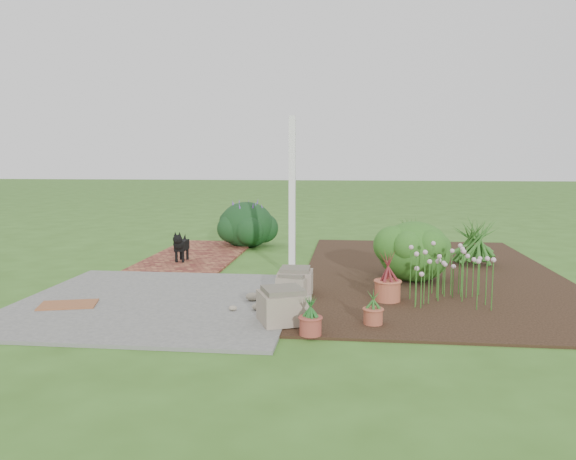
# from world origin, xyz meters

# --- Properties ---
(ground) EXTENTS (80.00, 80.00, 0.00)m
(ground) POSITION_xyz_m (0.00, 0.00, 0.00)
(ground) COLOR #375F1E
(ground) RESTS_ON ground
(concrete_patio) EXTENTS (3.50, 3.50, 0.04)m
(concrete_patio) POSITION_xyz_m (-1.25, -1.75, 0.02)
(concrete_patio) COLOR #5A5A58
(concrete_patio) RESTS_ON ground
(brick_path) EXTENTS (1.60, 3.50, 0.04)m
(brick_path) POSITION_xyz_m (-1.70, 1.75, 0.02)
(brick_path) COLOR maroon
(brick_path) RESTS_ON ground
(garden_bed) EXTENTS (4.00, 7.00, 0.03)m
(garden_bed) POSITION_xyz_m (2.50, 0.50, 0.01)
(garden_bed) COLOR black
(garden_bed) RESTS_ON ground
(veranda_post) EXTENTS (0.10, 0.10, 2.50)m
(veranda_post) POSITION_xyz_m (0.30, 0.10, 1.25)
(veranda_post) COLOR white
(veranda_post) RESTS_ON ground
(stone_trough_near) EXTENTS (0.65, 0.65, 0.33)m
(stone_trough_near) POSITION_xyz_m (0.48, -2.53, 0.21)
(stone_trough_near) COLOR #7C6D5C
(stone_trough_near) RESTS_ON concrete_patio
(stone_trough_mid) EXTENTS (0.46, 0.46, 0.30)m
(stone_trough_mid) POSITION_xyz_m (0.48, -1.17, 0.19)
(stone_trough_mid) COLOR #716456
(stone_trough_mid) RESTS_ON concrete_patio
(stone_trough_far) EXTENTS (0.47, 0.47, 0.26)m
(stone_trough_far) POSITION_xyz_m (0.48, -1.31, 0.17)
(stone_trough_far) COLOR gray
(stone_trough_far) RESTS_ON concrete_patio
(coir_doormat) EXTENTS (0.77, 0.61, 0.02)m
(coir_doormat) POSITION_xyz_m (-2.26, -2.13, 0.05)
(coir_doormat) COLOR brown
(coir_doormat) RESTS_ON concrete_patio
(black_dog) EXTENTS (0.18, 0.58, 0.50)m
(black_dog) POSITION_xyz_m (-1.77, 0.95, 0.34)
(black_dog) COLOR black
(black_dog) RESTS_ON brick_path
(cream_ceramic_urn) EXTENTS (0.28, 0.28, 0.35)m
(cream_ceramic_urn) POSITION_xyz_m (-1.23, 3.27, 0.21)
(cream_ceramic_urn) COLOR beige
(cream_ceramic_urn) RESTS_ON brick_path
(evergreen_shrub) EXTENTS (1.14, 1.14, 0.91)m
(evergreen_shrub) POSITION_xyz_m (2.17, -0.07, 0.49)
(evergreen_shrub) COLOR #144316
(evergreen_shrub) RESTS_ON garden_bed
(agapanthus_clump_back) EXTENTS (1.17, 1.17, 0.95)m
(agapanthus_clump_back) POSITION_xyz_m (3.33, 1.29, 0.50)
(agapanthus_clump_back) COLOR #164315
(agapanthus_clump_back) RESTS_ON garden_bed
(agapanthus_clump_front) EXTENTS (1.01, 1.01, 0.73)m
(agapanthus_clump_front) POSITION_xyz_m (2.41, 3.07, 0.40)
(agapanthus_clump_front) COLOR #0D390F
(agapanthus_clump_front) RESTS_ON garden_bed
(pink_flower_patch) EXTENTS (1.40, 1.40, 0.69)m
(pink_flower_patch) POSITION_xyz_m (2.46, -1.33, 0.38)
(pink_flower_patch) COLOR #113D0F
(pink_flower_patch) RESTS_ON garden_bed
(terracotta_pot_bronze) EXTENTS (0.41, 0.41, 0.27)m
(terracotta_pot_bronze) POSITION_xyz_m (1.70, -1.40, 0.16)
(terracotta_pot_bronze) COLOR #A95339
(terracotta_pot_bronze) RESTS_ON garden_bed
(terracotta_pot_small_left) EXTENTS (0.27, 0.27, 0.18)m
(terracotta_pot_small_left) POSITION_xyz_m (1.48, -2.46, 0.12)
(terracotta_pot_small_left) COLOR #9C4C34
(terracotta_pot_small_left) RESTS_ON garden_bed
(terracotta_pot_small_right) EXTENTS (0.26, 0.26, 0.19)m
(terracotta_pot_small_right) POSITION_xyz_m (0.82, -2.93, 0.13)
(terracotta_pot_small_right) COLOR brown
(terracotta_pot_small_right) RESTS_ON garden_bed
(purple_flowering_bush) EXTENTS (1.52, 1.52, 0.98)m
(purple_flowering_bush) POSITION_xyz_m (-0.99, 3.03, 0.49)
(purple_flowering_bush) COLOR black
(purple_flowering_bush) RESTS_ON ground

